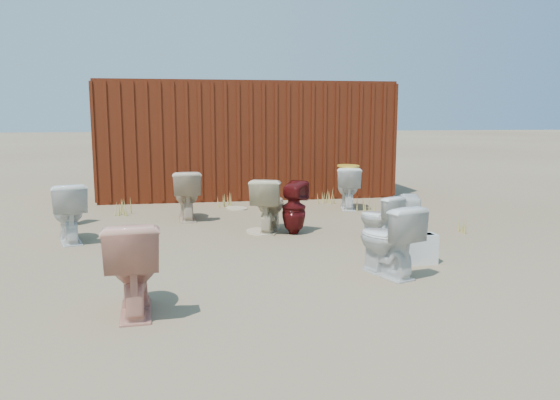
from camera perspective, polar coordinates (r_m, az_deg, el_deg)
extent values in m
plane|color=brown|center=(7.13, 0.82, -5.11)|extent=(100.00, 100.00, 0.00)
cube|color=#4E170D|center=(12.08, -3.70, 6.40)|extent=(6.00, 2.40, 2.40)
imported|color=white|center=(7.98, -21.25, -1.22)|extent=(0.67, 0.90, 0.82)
imported|color=#E49A84|center=(4.96, -15.09, -6.71)|extent=(0.52, 0.85, 0.84)
imported|color=silver|center=(6.01, 11.16, -4.12)|extent=(0.68, 0.87, 0.78)
imported|color=#500D0E|center=(7.94, 1.47, -0.82)|extent=(0.49, 0.49, 0.77)
imported|color=white|center=(7.62, 10.31, -1.88)|extent=(0.61, 0.72, 0.64)
imported|color=silver|center=(9.22, -21.08, -0.52)|extent=(0.38, 0.38, 0.63)
imported|color=beige|center=(9.15, -9.76, 0.51)|extent=(0.50, 0.83, 0.82)
imported|color=beige|center=(8.10, -1.18, -0.49)|extent=(0.69, 0.90, 0.81)
imported|color=white|center=(10.13, 7.10, 1.27)|extent=(0.59, 0.85, 0.79)
imported|color=silver|center=(7.80, 13.56, -1.77)|extent=(0.30, 0.30, 0.63)
ellipsoid|color=gold|center=(10.09, 7.14, 3.56)|extent=(0.40, 0.50, 0.02)
cube|color=silver|center=(6.58, 13.94, -5.00)|extent=(0.51, 0.23, 0.35)
ellipsoid|color=beige|center=(8.11, -2.18, -3.30)|extent=(0.44, 0.54, 0.02)
ellipsoid|color=#C9BB92|center=(10.13, -4.57, -0.87)|extent=(0.53, 0.58, 0.02)
cone|color=#A19240|center=(9.92, -15.95, -0.56)|extent=(0.36, 0.36, 0.31)
cone|color=#A19240|center=(9.88, -1.46, -0.25)|extent=(0.32, 0.32, 0.31)
cone|color=#A19240|center=(9.92, 8.91, -0.38)|extent=(0.36, 0.36, 0.29)
cone|color=#A19240|center=(10.42, -5.92, 0.04)|extent=(0.30, 0.30, 0.26)
cone|color=#A19240|center=(10.76, 4.74, 0.43)|extent=(0.34, 0.34, 0.29)
cone|color=#A19240|center=(8.58, 19.07, -2.37)|extent=(0.28, 0.28, 0.25)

